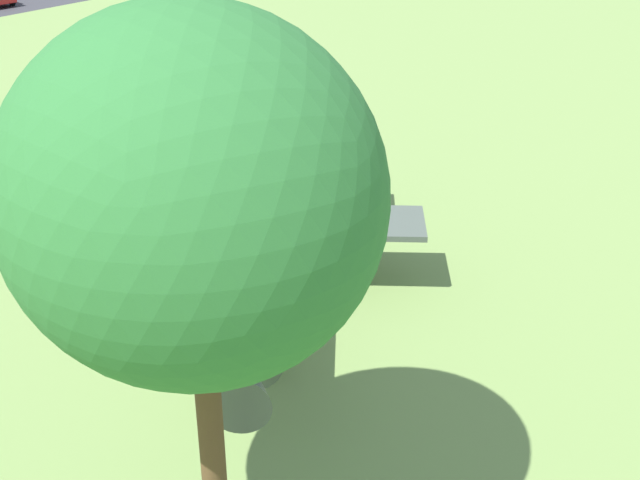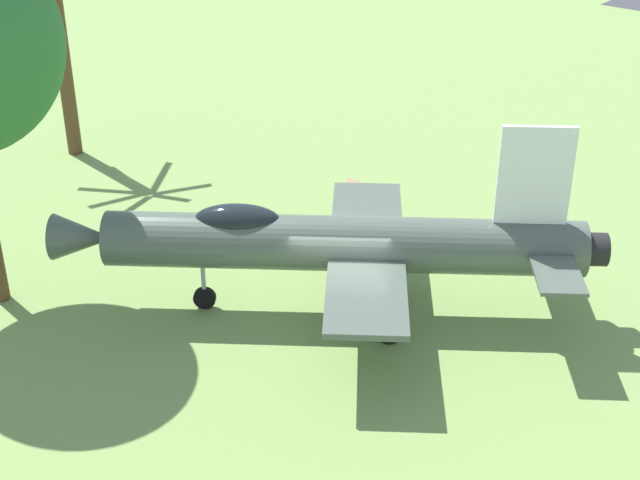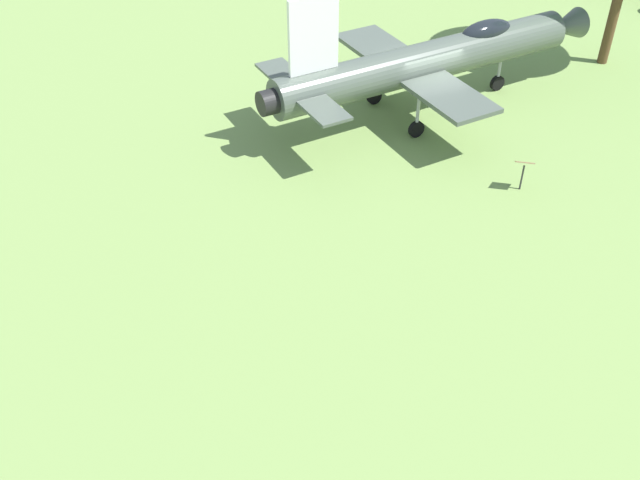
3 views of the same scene
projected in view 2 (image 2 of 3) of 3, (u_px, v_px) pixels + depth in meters
name	position (u px, v px, depth m)	size (l,w,h in m)	color
ground_plane	(342.00, 311.00, 23.93)	(200.00, 200.00, 0.00)	#75934C
display_jet	(329.00, 242.00, 22.97)	(14.17, 8.13, 5.30)	#4C564C
palm_tree	(61.00, 41.00, 31.65)	(4.55, 4.60, 8.14)	brown
info_plaque	(352.00, 190.00, 28.65)	(0.72, 0.66, 1.14)	#333333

